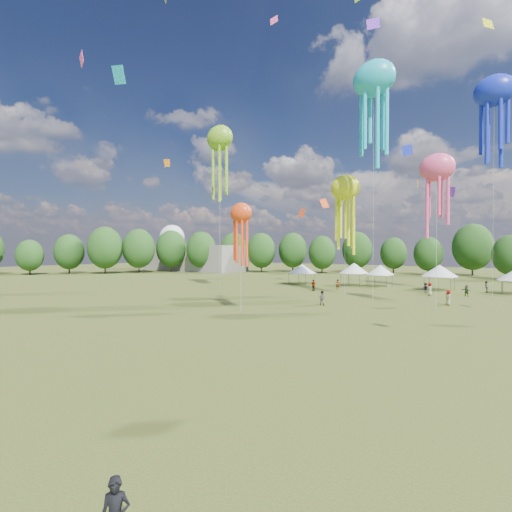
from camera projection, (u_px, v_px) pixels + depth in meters
The scene contains 9 objects.
ground at pixel (66, 396), 15.64m from camera, with size 300.00×300.00×0.00m, color #384416.
spectator_near at pixel (322, 298), 41.77m from camera, with size 0.82×0.64×1.68m, color gray.
spectators_far at pixel (421, 289), 51.71m from camera, with size 23.00×18.67×1.83m.
festival_tents at pixel (387, 270), 61.73m from camera, with size 38.21×10.01×4.20m.
show_kites at pixel (365, 140), 48.34m from camera, with size 40.41×33.27×30.69m.
small_kites at pixel (377, 77), 49.96m from camera, with size 68.47×66.71×44.64m.
treeline at pixel (395, 250), 67.56m from camera, with size 201.57×95.24×13.43m.
hangar at pixel (189, 258), 116.49m from camera, with size 40.00×12.00×8.00m, color gray.
radome at pixel (172, 241), 130.88m from camera, with size 9.00×9.00×16.00m.
Camera 1 is at (16.08, -7.28, 6.41)m, focal length 24.95 mm.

